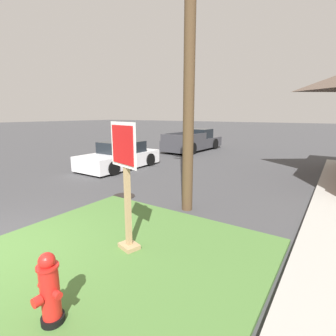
# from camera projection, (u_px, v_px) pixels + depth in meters

# --- Properties ---
(grass_corner_patch) EXTENTS (4.99, 4.77, 0.08)m
(grass_corner_patch) POSITION_uv_depth(u_px,v_px,m) (115.00, 257.00, 4.54)
(grass_corner_patch) COLOR #477033
(grass_corner_patch) RESTS_ON ground
(fire_hydrant) EXTENTS (0.38, 0.34, 0.91)m
(fire_hydrant) POSITION_uv_depth(u_px,v_px,m) (50.00, 290.00, 2.99)
(fire_hydrant) COLOR black
(fire_hydrant) RESTS_ON grass_corner_patch
(stop_sign) EXTENTS (0.75, 0.36, 2.33)m
(stop_sign) POSITION_uv_depth(u_px,v_px,m) (126.00, 188.00, 4.52)
(stop_sign) COLOR #A3845B
(stop_sign) RESTS_ON grass_corner_patch
(manhole_cover) EXTENTS (0.70, 0.70, 0.02)m
(manhole_cover) POSITION_uv_depth(u_px,v_px,m) (124.00, 196.00, 8.00)
(manhole_cover) COLOR black
(manhole_cover) RESTS_ON ground
(parked_sedan_white) EXTENTS (1.93, 4.04, 1.25)m
(parked_sedan_white) POSITION_uv_depth(u_px,v_px,m) (120.00, 157.00, 12.16)
(parked_sedan_white) COLOR silver
(parked_sedan_white) RESTS_ON ground
(pickup_truck_charcoal) EXTENTS (2.15, 5.40, 1.48)m
(pickup_truck_charcoal) POSITION_uv_depth(u_px,v_px,m) (194.00, 142.00, 18.00)
(pickup_truck_charcoal) COLOR #38383D
(pickup_truck_charcoal) RESTS_ON ground
(utility_pole) EXTENTS (1.40, 0.28, 9.38)m
(utility_pole) POSITION_uv_depth(u_px,v_px,m) (190.00, 11.00, 5.92)
(utility_pole) COLOR #4C3823
(utility_pole) RESTS_ON ground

